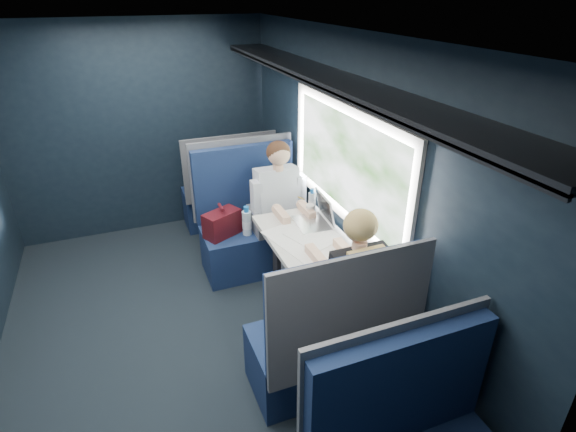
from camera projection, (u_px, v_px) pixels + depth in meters
name	position (u px, v px, depth m)	size (l,w,h in m)	color
ground	(185.00, 338.00, 3.66)	(2.80, 4.20, 0.01)	black
room_shell	(166.00, 168.00, 2.99)	(3.00, 4.40, 2.40)	black
table	(303.00, 244.00, 3.69)	(0.62, 1.00, 0.74)	#54565E
seat_bay_near	(250.00, 227.00, 4.46)	(1.04, 0.62, 1.26)	#0D193B
seat_bay_far	(328.00, 343.00, 3.02)	(1.04, 0.62, 1.26)	#0D193B
seat_row_front	(228.00, 193.00, 5.24)	(1.04, 0.51, 1.16)	#0D193B
man	(281.00, 203.00, 4.27)	(0.53, 0.56, 1.32)	black
woman	(352.00, 283.00, 3.10)	(0.53, 0.56, 1.32)	black
papers	(311.00, 241.00, 3.58)	(0.50, 0.73, 0.01)	white
laptop	(318.00, 216.00, 3.83)	(0.29, 0.37, 0.26)	silver
bottle_small	(312.00, 202.00, 4.02)	(0.06, 0.06, 0.22)	silver
cup	(310.00, 210.00, 3.98)	(0.08, 0.08, 0.10)	white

